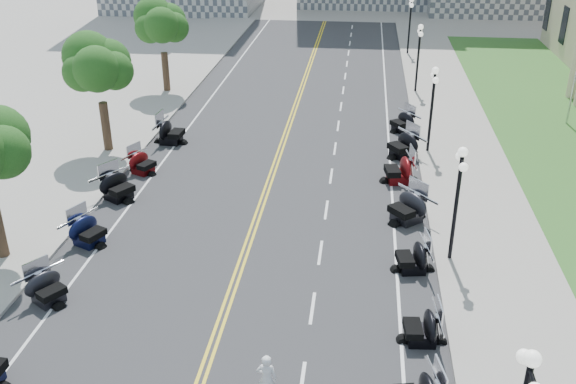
{
  "coord_description": "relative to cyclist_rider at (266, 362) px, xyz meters",
  "views": [
    {
      "loc": [
        4.61,
        -19.54,
        14.24
      ],
      "look_at": [
        1.61,
        5.65,
        2.0
      ],
      "focal_mm": 40.0,
      "sensor_mm": 36.0,
      "label": 1
    }
  ],
  "objects": [
    {
      "name": "lane_dash_8",
      "position": [
        0.92,
        13.25,
        -1.81
      ],
      "size": [
        0.12,
        2.0,
        0.0
      ],
      "primitive_type": "cube",
      "color": "white",
      "rests_on": "road"
    },
    {
      "name": "motorcycle_s_9",
      "position": [
        -8.99,
        21.01,
        -1.04
      ],
      "size": [
        2.39,
        2.39,
        1.57
      ],
      "primitive_type": null,
      "rotation": [
        0.0,
        0.0,
        1.5
      ],
      "color": "black",
      "rests_on": "road"
    },
    {
      "name": "lane_dash_17",
      "position": [
        0.92,
        49.25,
        -1.81
      ],
      "size": [
        0.12,
        2.0,
        0.0
      ],
      "primitive_type": "cube",
      "color": "white",
      "rests_on": "road"
    },
    {
      "name": "motorcycle_s_5",
      "position": [
        -8.98,
        4.51,
        -1.17
      ],
      "size": [
        2.59,
        2.59,
        1.31
      ],
      "primitive_type": null,
      "rotation": [
        0.0,
        0.0,
        0.99
      ],
      "color": "black",
      "rests_on": "road"
    },
    {
      "name": "lane_dash_18",
      "position": [
        0.92,
        53.25,
        -1.81
      ],
      "size": [
        0.12,
        2.0,
        0.0
      ],
      "primitive_type": "cube",
      "color": "white",
      "rests_on": "road"
    },
    {
      "name": "motorcycle_n_7",
      "position": [
        4.7,
        12.57,
        -1.05
      ],
      "size": [
        3.13,
        3.13,
        1.56
      ],
      "primitive_type": null,
      "rotation": [
        0.0,
        0.0,
        -0.86
      ],
      "color": "black",
      "rests_on": "road"
    },
    {
      "name": "centerline_yellow_b",
      "position": [
        -2.16,
        15.25,
        -1.81
      ],
      "size": [
        0.12,
        90.0,
        0.0
      ],
      "primitive_type": "cube",
      "color": "yellow",
      "rests_on": "road"
    },
    {
      "name": "motorcycle_n_8",
      "position": [
        4.49,
        16.94,
        -1.04
      ],
      "size": [
        2.56,
        2.56,
        1.56
      ],
      "primitive_type": null,
      "rotation": [
        0.0,
        0.0,
        -1.41
      ],
      "color": "#590A0C",
      "rests_on": "road"
    },
    {
      "name": "lane_dash_11",
      "position": [
        0.92,
        25.25,
        -1.81
      ],
      "size": [
        0.12,
        2.0,
        0.0
      ],
      "primitive_type": "cube",
      "color": "white",
      "rests_on": "road"
    },
    {
      "name": "lane_dash_12",
      "position": [
        0.92,
        29.25,
        -1.81
      ],
      "size": [
        0.12,
        2.0,
        0.0
      ],
      "primitive_type": "cube",
      "color": "white",
      "rests_on": "road"
    },
    {
      "name": "lane_dash_10",
      "position": [
        0.92,
        21.25,
        -1.81
      ],
      "size": [
        0.12,
        2.0,
        0.0
      ],
      "primitive_type": "cube",
      "color": "white",
      "rests_on": "road"
    },
    {
      "name": "lane_dash_16",
      "position": [
        0.92,
        45.25,
        -1.81
      ],
      "size": [
        0.12,
        2.0,
        0.0
      ],
      "primitive_type": "cube",
      "color": "white",
      "rests_on": "road"
    },
    {
      "name": "sidewalk_north",
      "position": [
        8.22,
        15.25,
        -1.75
      ],
      "size": [
        5.0,
        90.0,
        0.15
      ],
      "primitive_type": "cube",
      "color": "#9E9991",
      "rests_on": "ground"
    },
    {
      "name": "lane_dash_7",
      "position": [
        0.92,
        9.25,
        -1.81
      ],
      "size": [
        0.12,
        2.0,
        0.0
      ],
      "primitive_type": "cube",
      "color": "white",
      "rests_on": "road"
    },
    {
      "name": "lane_dash_6",
      "position": [
        0.92,
        5.25,
        -1.81
      ],
      "size": [
        0.12,
        2.0,
        0.0
      ],
      "primitive_type": "cube",
      "color": "white",
      "rests_on": "road"
    },
    {
      "name": "lawn",
      "position": [
        15.22,
        23.25,
        -1.78
      ],
      "size": [
        9.0,
        60.0,
        0.1
      ],
      "primitive_type": "cube",
      "color": "#356023",
      "rests_on": "ground"
    },
    {
      "name": "street_lamp_4",
      "position": [
        6.32,
        33.25,
        0.77
      ],
      "size": [
        0.5,
        1.2,
        4.9
      ],
      "primitive_type": null,
      "color": "black",
      "rests_on": "sidewalk_north"
    },
    {
      "name": "lane_dash_19",
      "position": [
        0.92,
        57.25,
        -1.81
      ],
      "size": [
        0.12,
        2.0,
        0.0
      ],
      "primitive_type": "cube",
      "color": "white",
      "rests_on": "road"
    },
    {
      "name": "motorcycle_n_5",
      "position": [
        4.78,
        3.8,
        -1.18
      ],
      "size": [
        2.01,
        2.01,
        1.3
      ],
      "primitive_type": null,
      "rotation": [
        0.0,
        0.0,
        -1.48
      ],
      "color": "black",
      "rests_on": "road"
    },
    {
      "name": "motorcycle_n_6",
      "position": [
        4.71,
        8.32,
        -1.15
      ],
      "size": [
        2.24,
        2.24,
        1.36
      ],
      "primitive_type": null,
      "rotation": [
        0.0,
        0.0,
        -1.4
      ],
      "color": "black",
      "rests_on": "road"
    },
    {
      "name": "lane_dash_5",
      "position": [
        0.92,
        1.25,
        -1.81
      ],
      "size": [
        0.12,
        2.0,
        0.0
      ],
      "primitive_type": "cube",
      "color": "white",
      "rests_on": "road"
    },
    {
      "name": "cyclist_rider",
      "position": [
        0.0,
        0.0,
        0.0
      ],
      "size": [
        0.62,
        0.41,
        1.7
      ],
      "primitive_type": "imported",
      "rotation": [
        0.0,
        0.0,
        3.14
      ],
      "color": "silver",
      "rests_on": "bicycle"
    },
    {
      "name": "road",
      "position": [
        -2.28,
        15.25,
        -1.82
      ],
      "size": [
        16.0,
        90.0,
        0.01
      ],
      "primitive_type": "cube",
      "color": "#333335",
      "rests_on": "ground"
    },
    {
      "name": "lane_dash_9",
      "position": [
        0.92,
        17.25,
        -1.81
      ],
      "size": [
        0.12,
        2.0,
        0.0
      ],
      "primitive_type": "cube",
      "color": "white",
      "rests_on": "road"
    },
    {
      "name": "street_lamp_5",
      "position": [
        6.32,
        45.25,
        0.77
      ],
      "size": [
        0.5,
        1.2,
        4.9
      ],
      "primitive_type": null,
      "color": "black",
      "rests_on": "sidewalk_north"
    },
    {
      "name": "motorcycle_s_6",
      "position": [
        -9.17,
        8.83,
        -1.14
      ],
      "size": [
        2.62,
        2.62,
        1.38
      ],
      "primitive_type": null,
      "rotation": [
        0.0,
        0.0,
        1.14
      ],
      "color": "black",
      "rests_on": "road"
    },
    {
      "name": "lane_dash_13",
      "position": [
        0.92,
        33.25,
        -1.81
      ],
      "size": [
        0.12,
        2.0,
        0.0
      ],
      "primitive_type": "cube",
      "color": "white",
      "rests_on": "road"
    },
    {
      "name": "motorcycle_n_10",
      "position": [
        4.99,
        24.76,
        -1.15
      ],
      "size": [
        2.71,
        2.71,
        1.36
      ],
      "primitive_type": null,
      "rotation": [
        0.0,
        0.0,
        -0.94
      ],
      "color": "black",
      "rests_on": "road"
    },
    {
      "name": "motorcycle_s_8",
      "position": [
        -9.27,
        16.47,
        -1.18
      ],
      "size": [
        2.43,
        2.43,
        1.29
      ],
      "primitive_type": null,
      "rotation": [
        0.0,
        0.0,
        1.15
      ],
      "color": "#590A0C",
      "rests_on": "road"
    },
    {
      "name": "street_lamp_3",
      "position": [
        6.32,
        21.25,
        0.77
      ],
      "size": [
        0.5,
        1.2,
        4.9
      ],
      "primitive_type": null,
      "color": "black",
      "rests_on": "sidewalk_north"
    },
    {
      "name": "ground",
      "position": [
        -2.28,
        5.25,
        -1.83
      ],
      "size": [
        160.0,
        160.0,
        0.0
      ],
      "primitive_type": "plane",
      "color": "gray"
    },
    {
      "name": "motorcycle_n_9",
      "position": [
        4.84,
        20.48,
        -1.05
      ],
      "size": [
        3.11,
        3.11,
        1.56
      ],
      "primitive_type": null,
      "rotation": [
        0.0,
        0.0,
        -0.96
      ],
      "color": "black",
      "rests_on": "road"
    },
    {
      "name": "tree_3",
      "position": [
        -12.28,
        19.25,
        2.92
      ],
      "size": [
        4.8,
        4.8,
        9.2
      ],
      "primitive_type": null,
      "color": "#235619",
      "rests_on": "sidewalk_south"
    },
    {
      "name": "street_lamp_2",
      "position": [
        6.32,
        9.25,
        0.77
      ],
      "size": [
        0.5,
        1.2,
        4.9
      ],
      "primitive_type": null,
      "color": "black",
      "rests_on": "sidewalk_north"
    },
    {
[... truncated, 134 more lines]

